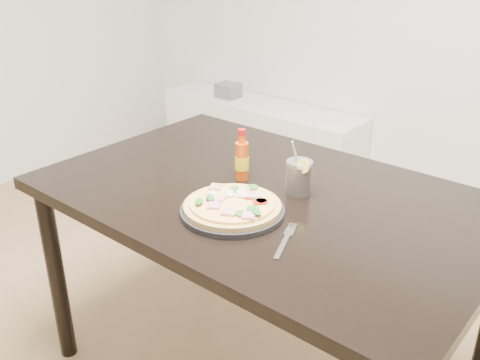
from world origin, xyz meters
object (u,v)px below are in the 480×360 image
Objects in this scene: pizza at (233,204)px; fork at (286,239)px; cola_cup at (299,178)px; hot_sauce_bottle at (242,160)px; dining_table at (264,215)px; media_console at (259,140)px; plate at (232,211)px.

pizza reaches higher than fork.
cola_cup is at bearing 73.60° from pizza.
hot_sauce_bottle is at bearing 123.56° from pizza.
cola_cup reaches higher than dining_table.
pizza is 2.02m from media_console.
hot_sauce_bottle is (-0.11, 0.03, 0.15)m from dining_table.
dining_table is 0.20m from plate.
pizza is at bearing 151.49° from fork.
plate is (0.02, -0.18, 0.09)m from dining_table.
pizza is at bearing -54.50° from media_console.
media_console is (-1.34, 1.61, -0.50)m from fork.
plate is at bearing -54.54° from media_console.
fork reaches higher than media_console.
media_console is (-1.13, 1.59, -0.53)m from pizza.
cola_cup is (0.09, 0.06, 0.13)m from dining_table.
fork is (0.22, -0.20, 0.09)m from dining_table.
cola_cup is at bearing 73.71° from plate.
media_console is (-1.00, 1.39, -0.57)m from hot_sauce_bottle.
plate is at bearing -84.00° from dining_table.
media_console is at bearing 125.46° from plate.
dining_table is 5.01× the size of pizza.
cola_cup reaches higher than pizza.
pizza is at bearing -56.44° from hot_sauce_bottle.
plate is 0.02m from pizza.
pizza reaches higher than plate.
cola_cup reaches higher than media_console.
fork is at bearing -33.82° from hot_sauce_bottle.
fork is 2.16m from media_console.
cola_cup is at bearing 96.57° from fork.
plate is 1.07× the size of pizza.
dining_table is at bearing 96.00° from plate.
pizza is 1.64× the size of hot_sauce_bottle.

